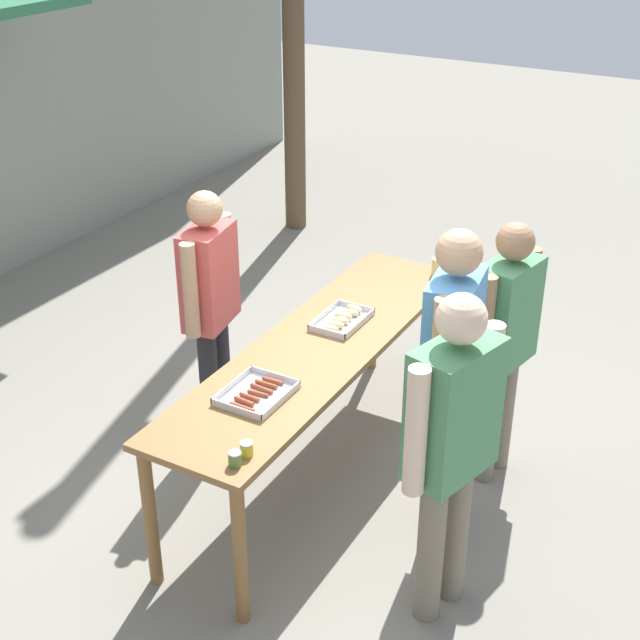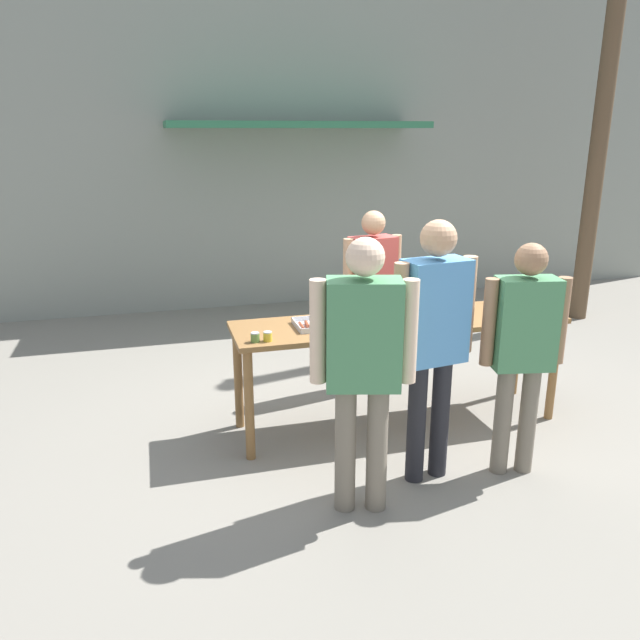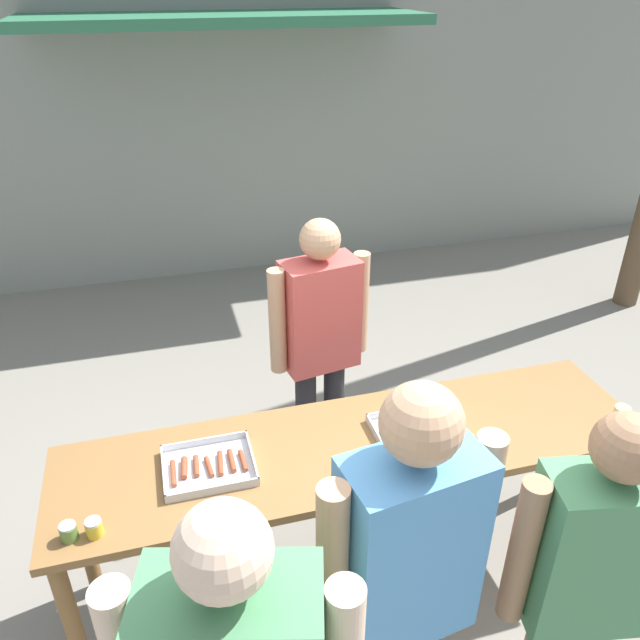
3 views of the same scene
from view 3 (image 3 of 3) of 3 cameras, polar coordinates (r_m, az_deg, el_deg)
name	(u,v)px [view 3 (image 3 of 3)]	position (r m, az deg, el deg)	size (l,w,h in m)	color
ground_plane	(352,575)	(3.51, 2.92, -22.29)	(24.00, 24.00, 0.00)	gray
building_facade_back	(218,33)	(6.09, -9.33, 24.49)	(12.00, 1.11, 4.50)	gray
serving_table	(356,460)	(2.93, 3.31, -12.69)	(2.67, 0.68, 0.89)	brown
food_tray_sausages	(208,467)	(2.76, -10.18, -13.06)	(0.38, 0.31, 0.04)	silver
food_tray_buns	(416,427)	(2.94, 8.81, -9.65)	(0.39, 0.25, 0.05)	silver
condiment_jar_mustard	(69,532)	(2.62, -21.99, -17.53)	(0.06, 0.06, 0.07)	#567A38
condiment_jar_ketchup	(94,528)	(2.60, -19.95, -17.42)	(0.06, 0.06, 0.07)	gold
beer_cup	(620,418)	(3.21, 25.75, -8.04)	(0.07, 0.07, 0.12)	#DBC67A
person_server_behind_table	(320,334)	(3.45, 0.00, -1.28)	(0.58, 0.29, 1.66)	#232328
person_customer_with_cup	(587,575)	(2.43, 23.23, -20.66)	(0.57, 0.29, 1.65)	#756B5B
person_customer_waiting_in_line	(406,574)	(2.15, 7.88, -22.05)	(0.61, 0.29, 1.81)	#232328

